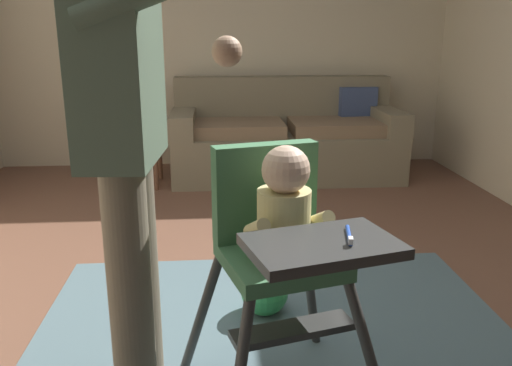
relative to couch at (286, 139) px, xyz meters
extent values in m
cube|color=brown|center=(-0.55, -2.37, -0.38)|extent=(5.85, 7.31, 0.10)
cube|color=beige|center=(-0.55, 0.52, 0.96)|extent=(5.05, 0.06, 2.59)
cube|color=#7B7056|center=(-0.01, -0.06, -0.13)|extent=(1.97, 0.84, 0.40)
cube|color=#7B7056|center=(-0.01, 0.27, 0.30)|extent=(1.97, 0.22, 0.46)
cube|color=#7B7056|center=(-0.90, -0.06, 0.17)|extent=(0.20, 0.84, 0.20)
cube|color=#7B7056|center=(0.89, -0.06, 0.17)|extent=(0.20, 0.84, 0.20)
cube|color=#81664B|center=(-0.43, -0.11, 0.12)|extent=(0.77, 0.60, 0.11)
cube|color=#81664B|center=(0.42, -0.11, 0.12)|extent=(0.77, 0.60, 0.11)
cube|color=#3D4C75|center=(0.68, 0.14, 0.27)|extent=(0.35, 0.14, 0.34)
cylinder|color=#363736|center=(-0.15, -3.18, -0.08)|extent=(0.19, 0.13, 0.52)
cylinder|color=#363736|center=(-0.69, -2.87, -0.08)|extent=(0.19, 0.13, 0.52)
cylinder|color=#363736|center=(-0.26, -2.76, -0.08)|extent=(0.13, 0.19, 0.52)
cube|color=#41754D|center=(-0.42, -3.03, 0.20)|extent=(0.44, 0.44, 0.05)
cube|color=#41754D|center=(-0.46, -2.88, 0.39)|extent=(0.37, 0.16, 0.33)
cube|color=#363736|center=(-0.34, -3.31, 0.36)|extent=(0.45, 0.36, 0.03)
cube|color=#363736|center=(-0.39, -3.13, 0.00)|extent=(0.41, 0.20, 0.02)
cylinder|color=#DACA86|center=(-0.41, -3.05, 0.33)|extent=(0.21, 0.21, 0.22)
sphere|color=beige|center=(-0.41, -3.06, 0.51)|extent=(0.15, 0.15, 0.15)
cylinder|color=#DACA86|center=(-0.50, -3.11, 0.34)|extent=(0.08, 0.15, 0.10)
cylinder|color=#DACA86|center=(-0.30, -3.06, 0.34)|extent=(0.08, 0.15, 0.10)
cylinder|color=blue|center=(-0.26, -3.29, 0.38)|extent=(0.03, 0.13, 0.01)
cube|color=white|center=(-0.27, -3.35, 0.39)|extent=(0.02, 0.03, 0.02)
cylinder|color=#726753|center=(-0.90, -3.06, 0.10)|extent=(0.14, 0.14, 0.87)
cylinder|color=#726753|center=(-0.89, -2.94, 0.10)|extent=(0.14, 0.14, 0.87)
cube|color=#526651|center=(-0.90, -3.00, 0.85)|extent=(0.23, 0.41, 0.63)
sphere|color=tan|center=(-0.59, -3.20, 0.87)|extent=(0.08, 0.08, 0.08)
cylinder|color=#526651|center=(-0.88, -2.76, 0.85)|extent=(0.07, 0.07, 0.57)
sphere|color=green|center=(-0.41, -2.44, -0.22)|extent=(0.22, 0.22, 0.22)
cube|color=brown|center=(-1.29, -0.23, 0.18)|extent=(0.40, 0.40, 0.02)
cylinder|color=brown|center=(-1.46, -0.40, -0.08)|extent=(0.04, 0.04, 0.50)
cylinder|color=brown|center=(-1.12, -0.40, -0.08)|extent=(0.04, 0.04, 0.50)
cylinder|color=brown|center=(-1.46, -0.06, -0.08)|extent=(0.04, 0.04, 0.50)
cylinder|color=brown|center=(-1.12, -0.06, -0.08)|extent=(0.04, 0.04, 0.50)
cylinder|color=#D13D33|center=(-1.27, -0.23, 0.24)|extent=(0.07, 0.07, 0.10)
camera|label=1|loc=(-0.62, -4.60, 0.91)|focal=36.84mm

